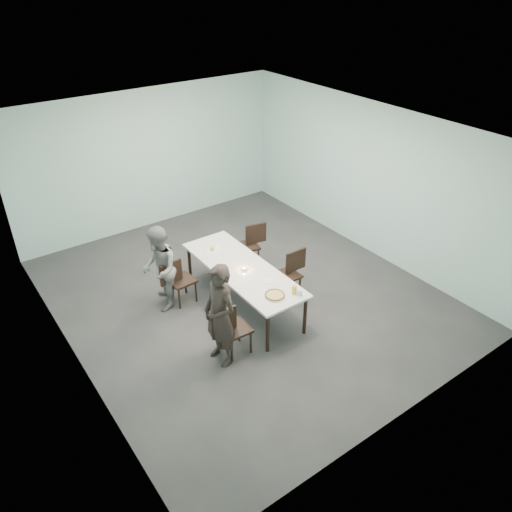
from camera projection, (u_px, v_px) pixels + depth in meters
ground at (244, 294)px, 9.03m from camera, size 7.00×7.00×0.00m
room_shell at (242, 191)px, 7.97m from camera, size 6.02×7.02×3.01m
table at (243, 271)px, 8.42m from camera, size 0.92×2.61×0.75m
chair_near_left at (230, 327)px, 7.45m from camera, size 0.62×0.43×0.87m
chair_far_left at (177, 279)px, 8.56m from camera, size 0.62×0.45×0.87m
chair_near_right at (291, 270)px, 8.78m from camera, size 0.61×0.43×0.87m
chair_far_right at (251, 242)px, 9.64m from camera, size 0.65×0.50×0.87m
diner_near at (220, 316)px, 7.16m from camera, size 0.46×0.64×1.65m
diner_far at (160, 269)px, 8.35m from camera, size 0.82×0.91×1.52m
pizza at (275, 295)px, 7.69m from camera, size 0.34×0.34×0.04m
side_plate at (269, 281)px, 8.04m from camera, size 0.18×0.18×0.01m
beer_glass at (294, 290)px, 7.72m from camera, size 0.08×0.08×0.15m
water_tumbler at (300, 292)px, 7.71m from camera, size 0.08×0.08×0.09m
tealight at (244, 269)px, 8.32m from camera, size 0.06×0.06×0.05m
amber_tumbler at (212, 249)px, 8.85m from camera, size 0.07×0.07×0.08m
menu at (213, 250)px, 8.88m from camera, size 0.30×0.22×0.01m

